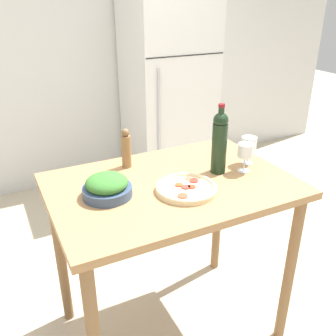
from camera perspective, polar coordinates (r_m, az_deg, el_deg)
The scene contains 10 objects.
ground_plane at distance 2.40m, azimuth 0.46°, elevation -22.86°, with size 14.00×14.00×0.00m, color #BCAD93.
wall_back at distance 3.71m, azimuth -15.56°, elevation 16.79°, with size 6.40×0.08×2.60m.
refrigerator at distance 3.69m, azimuth 0.02°, elevation 11.34°, with size 0.76×0.71×1.81m.
prep_counter at distance 1.88m, azimuth 0.55°, elevation -5.90°, with size 1.16×0.80×0.95m.
wine_bottle at distance 1.86m, azimuth 7.90°, elevation 4.01°, with size 0.08×0.08×0.36m.
wine_glass_near at distance 1.92m, azimuth 11.71°, elevation 2.45°, with size 0.08×0.08×0.15m.
wine_glass_far at distance 2.01m, azimuth 12.22°, elevation 3.54°, with size 0.08×0.08×0.15m.
pepper_mill at distance 1.94m, azimuth -6.40°, elevation 2.92°, with size 0.05×0.05×0.21m.
salad_bowl at distance 1.69m, azimuth -9.28°, elevation -2.82°, with size 0.22×0.22×0.11m.
homemade_pizza at distance 1.73m, azimuth 2.80°, elevation -3.10°, with size 0.29×0.29×0.03m.
Camera 1 is at (-0.73, -1.43, 1.79)m, focal length 40.00 mm.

